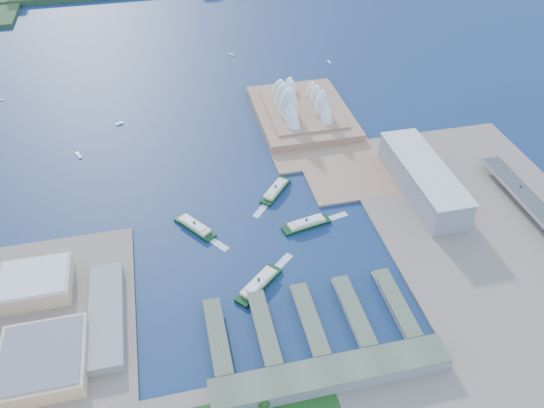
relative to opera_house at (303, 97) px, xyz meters
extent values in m
plane|color=#10264C|center=(-105.00, -280.00, -32.00)|extent=(3000.00, 3000.00, 0.00)
cube|color=gray|center=(135.00, -330.00, -30.50)|extent=(240.00, 500.00, 3.00)
cube|color=#9F7657|center=(2.50, -20.00, -30.50)|extent=(135.00, 220.00, 3.00)
cube|color=gray|center=(90.00, -200.00, -11.50)|extent=(45.00, 155.00, 35.00)
cube|color=gray|center=(-90.00, -415.00, -23.00)|extent=(200.00, 28.00, 12.00)
imported|color=slate|center=(199.00, -233.10, -16.46)|extent=(1.94, 4.77, 1.39)
camera|label=1|loc=(-191.59, -641.09, 360.87)|focal=35.00mm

